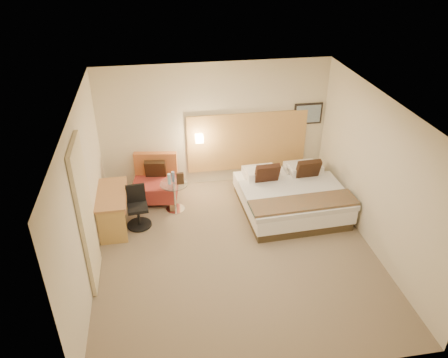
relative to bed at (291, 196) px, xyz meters
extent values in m
cube|color=#776650|center=(-1.32, -1.14, -0.32)|extent=(4.80, 5.00, 0.02)
cube|color=white|center=(-1.32, -1.14, 2.40)|extent=(4.80, 5.00, 0.02)
cube|color=beige|center=(-1.32, 1.37, 1.04)|extent=(4.80, 0.02, 2.70)
cube|color=beige|center=(-1.32, -3.65, 1.04)|extent=(4.80, 0.02, 2.70)
cube|color=beige|center=(-3.73, -1.14, 1.04)|extent=(0.02, 5.00, 2.70)
cube|color=beige|center=(1.09, -1.14, 1.04)|extent=(0.02, 5.00, 2.70)
cube|color=tan|center=(-0.62, 1.33, 0.64)|extent=(2.60, 0.04, 1.30)
cube|color=black|center=(0.70, 1.34, 1.19)|extent=(0.62, 0.03, 0.47)
cube|color=gray|center=(0.70, 1.32, 1.19)|extent=(0.54, 0.01, 0.39)
cylinder|color=white|center=(-1.67, 1.28, 0.84)|extent=(0.02, 0.12, 0.02)
cube|color=#FBEAC4|center=(-1.67, 1.22, 0.84)|extent=(0.15, 0.15, 0.15)
cube|color=beige|center=(-3.68, -1.39, 0.91)|extent=(0.06, 0.90, 2.42)
cylinder|color=#95D0E7|center=(-2.37, 0.38, 0.41)|extent=(0.07, 0.07, 0.22)
cylinder|color=#7892BA|center=(-2.29, 0.45, 0.41)|extent=(0.07, 0.07, 0.22)
cube|color=#322114|center=(-2.16, 0.34, 0.42)|extent=(0.14, 0.06, 0.24)
cube|color=#403320|center=(0.00, 0.00, -0.23)|extent=(1.94, 1.94, 0.17)
cube|color=white|center=(0.00, 0.00, 0.00)|extent=(2.00, 2.00, 0.29)
cube|color=silver|center=(0.01, -0.27, 0.19)|extent=(2.04, 1.47, 0.10)
cube|color=silver|center=(-0.49, 0.68, 0.23)|extent=(0.69, 0.40, 0.17)
cube|color=silver|center=(0.43, 0.73, 0.23)|extent=(0.69, 0.40, 0.17)
cube|color=white|center=(-0.48, 0.43, 0.33)|extent=(0.69, 0.40, 0.17)
cube|color=silver|center=(0.44, 0.48, 0.33)|extent=(0.69, 0.40, 0.17)
cube|color=black|center=(-0.44, 0.24, 0.40)|extent=(0.49, 0.28, 0.49)
cube|color=black|center=(0.42, 0.28, 0.40)|extent=(0.49, 0.28, 0.49)
cube|color=#BC6026|center=(0.03, -0.65, 0.27)|extent=(2.03, 0.62, 0.05)
cube|color=#AE8152|center=(-3.05, 0.55, -0.26)|extent=(0.10, 0.10, 0.11)
cube|color=#A97A50|center=(-2.35, 0.45, -0.26)|extent=(0.10, 0.10, 0.11)
cube|color=tan|center=(-2.96, 1.16, -0.26)|extent=(0.10, 0.10, 0.11)
cube|color=#A4894D|center=(-2.26, 1.06, -0.26)|extent=(0.10, 0.10, 0.11)
cube|color=maroon|center=(-2.65, 0.81, -0.04)|extent=(0.99, 0.89, 0.33)
cube|color=#B66231|center=(-2.61, 1.12, 0.37)|extent=(0.90, 0.26, 0.50)
cube|color=black|center=(-2.63, 1.00, 0.30)|extent=(0.45, 0.27, 0.44)
cylinder|color=white|center=(-2.28, 0.37, -0.30)|extent=(0.38, 0.38, 0.02)
cylinder|color=white|center=(-2.28, 0.37, -0.01)|extent=(0.04, 0.04, 0.57)
cylinder|color=white|center=(-2.28, 0.37, 0.29)|extent=(0.56, 0.56, 0.01)
cube|color=#A57040|center=(-3.46, 0.01, 0.40)|extent=(0.56, 1.19, 0.04)
cube|color=tan|center=(-3.45, -0.54, 0.04)|extent=(0.49, 0.05, 0.70)
cube|color=tan|center=(-3.46, 0.56, 0.04)|extent=(0.49, 0.05, 0.70)
cube|color=#D18252|center=(-3.41, 0.01, 0.33)|extent=(0.46, 1.11, 0.10)
cylinder|color=black|center=(-3.00, -0.07, -0.29)|extent=(0.50, 0.50, 0.04)
cylinder|color=black|center=(-3.00, -0.07, -0.09)|extent=(0.06, 0.06, 0.36)
cube|color=black|center=(-3.00, -0.07, 0.10)|extent=(0.41, 0.41, 0.06)
cube|color=black|center=(-3.02, 0.10, 0.33)|extent=(0.36, 0.08, 0.37)
camera|label=1|loc=(-2.51, -7.03, 4.68)|focal=35.00mm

